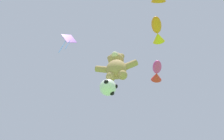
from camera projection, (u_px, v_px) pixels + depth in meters
teddy_bear_kite at (116, 66)px, 9.74m from camera, size 2.43×1.07×2.47m
soccer_ball_kite at (108, 87)px, 8.26m from camera, size 0.88×0.88×0.81m
fish_kite_magenta at (157, 72)px, 11.70m from camera, size 0.80×1.57×0.71m
fish_kite_tangerine at (157, 31)px, 10.65m from camera, size 0.80×1.69×0.72m
diamond_kite at (69, 40)px, 13.02m from camera, size 1.00×0.89×3.05m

